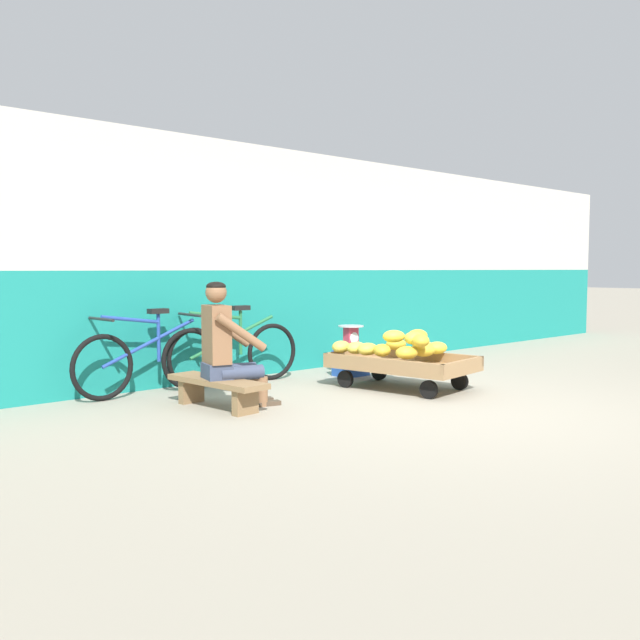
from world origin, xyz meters
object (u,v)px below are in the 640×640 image
(low_bench, at_px, (217,386))
(bicycle_far_left, at_px, (232,352))
(banana_cart, at_px, (402,366))
(plastic_crate, at_px, (351,363))
(vendor_seated, at_px, (226,345))
(weighing_scale, at_px, (351,337))
(bicycle_near_left, at_px, (150,359))

(low_bench, bearing_deg, bicycle_far_left, 48.79)
(banana_cart, distance_m, plastic_crate, 1.02)
(vendor_seated, distance_m, weighing_scale, 2.22)
(vendor_seated, relative_size, weighing_scale, 3.80)
(low_bench, distance_m, weighing_scale, 2.31)
(vendor_seated, bearing_deg, plastic_crate, 14.72)
(banana_cart, xyz_separation_m, low_bench, (-2.00, 0.45, -0.04))
(banana_cart, distance_m, weighing_scale, 1.04)
(bicycle_near_left, distance_m, bicycle_far_left, 0.95)
(weighing_scale, distance_m, bicycle_far_left, 1.45)
(low_bench, relative_size, weighing_scale, 3.74)
(low_bench, height_order, bicycle_near_left, bicycle_near_left)
(bicycle_near_left, bearing_deg, banana_cart, -35.21)
(banana_cart, relative_size, bicycle_near_left, 0.93)
(vendor_seated, xyz_separation_m, bicycle_near_left, (-0.19, 1.06, -0.21))
(banana_cart, bearing_deg, bicycle_far_left, 129.46)
(vendor_seated, bearing_deg, bicycle_near_left, 100.12)
(banana_cart, relative_size, low_bench, 1.38)
(vendor_seated, height_order, bicycle_far_left, vendor_seated)
(bicycle_near_left, height_order, bicycle_far_left, same)
(vendor_seated, xyz_separation_m, bicycle_far_left, (0.76, 0.98, -0.21))
(low_bench, height_order, plastic_crate, plastic_crate)
(plastic_crate, height_order, bicycle_near_left, bicycle_near_left)
(banana_cart, height_order, low_bench, banana_cart)
(vendor_seated, relative_size, plastic_crate, 3.17)
(vendor_seated, distance_m, plastic_crate, 2.26)
(vendor_seated, distance_m, bicycle_near_left, 1.10)
(weighing_scale, relative_size, bicycle_far_left, 0.18)
(low_bench, height_order, bicycle_far_left, bicycle_far_left)
(banana_cart, height_order, plastic_crate, banana_cart)
(vendor_seated, relative_size, bicycle_far_left, 0.69)
(bicycle_near_left, relative_size, bicycle_far_left, 1.00)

